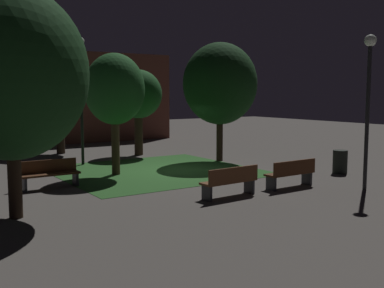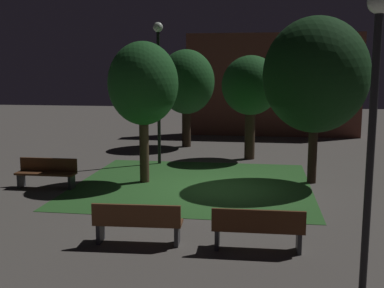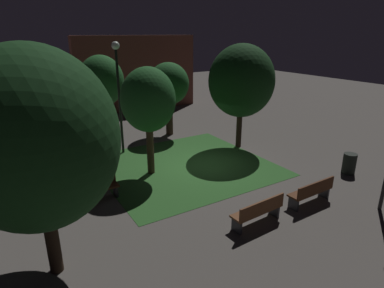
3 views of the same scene
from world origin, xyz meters
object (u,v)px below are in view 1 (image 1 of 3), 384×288
(tree_left_canopy, at_px, (10,73))
(lamp_post_path_center, at_px, (369,86))
(tree_near_wall, at_px, (59,94))
(trash_bin, at_px, (340,162))
(tree_right_canopy, at_px, (115,90))
(tree_back_right, at_px, (138,95))
(bench_lawn_edge, at_px, (231,181))
(bench_by_lamp, at_px, (291,173))
(bench_near_trees, at_px, (50,173))
(tree_tall_center, at_px, (220,84))
(lamp_post_plaza_east, at_px, (81,80))

(tree_left_canopy, relative_size, lamp_post_path_center, 1.16)
(tree_near_wall, relative_size, trash_bin, 5.11)
(tree_right_canopy, relative_size, tree_back_right, 1.08)
(tree_left_canopy, bearing_deg, tree_right_canopy, 42.94)
(bench_lawn_edge, xyz_separation_m, bench_by_lamp, (2.42, -0.00, 0.00))
(tree_left_canopy, bearing_deg, bench_lawn_edge, -10.93)
(bench_by_lamp, xyz_separation_m, tree_near_wall, (-3.36, 12.24, 2.45))
(bench_lawn_edge, bearing_deg, bench_near_trees, 133.34)
(tree_tall_center, relative_size, lamp_post_path_center, 1.09)
(bench_near_trees, xyz_separation_m, lamp_post_plaza_east, (2.58, 4.03, 3.00))
(bench_lawn_edge, height_order, trash_bin, bench_lawn_edge)
(lamp_post_path_center, bearing_deg, bench_lawn_edge, 160.71)
(tree_right_canopy, bearing_deg, bench_near_trees, -158.08)
(tree_tall_center, xyz_separation_m, lamp_post_plaza_east, (-5.38, 2.26, 0.13))
(tree_tall_center, distance_m, tree_near_wall, 8.07)
(tree_near_wall, height_order, lamp_post_path_center, lamp_post_path_center)
(bench_lawn_edge, xyz_separation_m, lamp_post_plaza_east, (-1.32, 8.17, 3.00))
(tree_left_canopy, relative_size, tree_right_canopy, 1.24)
(lamp_post_plaza_east, height_order, trash_bin, lamp_post_plaza_east)
(tree_right_canopy, height_order, tree_near_wall, tree_near_wall)
(tree_near_wall, bearing_deg, bench_near_trees, -110.15)
(tree_left_canopy, xyz_separation_m, tree_near_wall, (4.70, 11.15, -0.48))
(lamp_post_path_center, bearing_deg, tree_tall_center, 90.48)
(tree_right_canopy, distance_m, lamp_post_path_center, 8.52)
(bench_near_trees, distance_m, tree_back_right, 8.43)
(lamp_post_plaza_east, xyz_separation_m, trash_bin, (7.18, -7.28, -3.05))
(bench_by_lamp, relative_size, tree_back_right, 0.44)
(bench_near_trees, bearing_deg, tree_right_canopy, 21.92)
(tree_back_right, height_order, trash_bin, tree_back_right)
(tree_right_canopy, xyz_separation_m, tree_back_right, (3.18, 4.40, -0.21))
(lamp_post_plaza_east, bearing_deg, tree_near_wall, 84.52)
(tree_left_canopy, xyz_separation_m, trash_bin, (11.48, -0.19, -2.98))
(tree_back_right, height_order, lamp_post_path_center, lamp_post_path_center)
(tree_right_canopy, bearing_deg, tree_tall_center, 7.33)
(lamp_post_plaza_east, bearing_deg, tree_right_canopy, -86.92)
(bench_near_trees, xyz_separation_m, tree_near_wall, (2.97, 8.10, 2.45))
(lamp_post_path_center, bearing_deg, tree_back_right, 100.72)
(bench_lawn_edge, xyz_separation_m, tree_near_wall, (-0.93, 12.24, 2.45))
(tree_back_right, distance_m, lamp_post_plaza_east, 3.70)
(tree_back_right, distance_m, lamp_post_path_center, 11.29)
(tree_near_wall, bearing_deg, tree_back_right, -41.33)
(tree_right_canopy, height_order, trash_bin, tree_right_canopy)
(tree_left_canopy, xyz_separation_m, tree_tall_center, (9.69, 4.83, -0.06))
(tree_left_canopy, relative_size, tree_near_wall, 1.23)
(tree_left_canopy, height_order, tree_right_canopy, tree_left_canopy)
(bench_lawn_edge, distance_m, lamp_post_plaza_east, 8.81)
(tree_right_canopy, height_order, lamp_post_plaza_east, lamp_post_plaza_east)
(tree_back_right, bearing_deg, tree_left_canopy, -131.79)
(tree_left_canopy, bearing_deg, tree_near_wall, 67.16)
(tree_near_wall, bearing_deg, bench_lawn_edge, -85.63)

